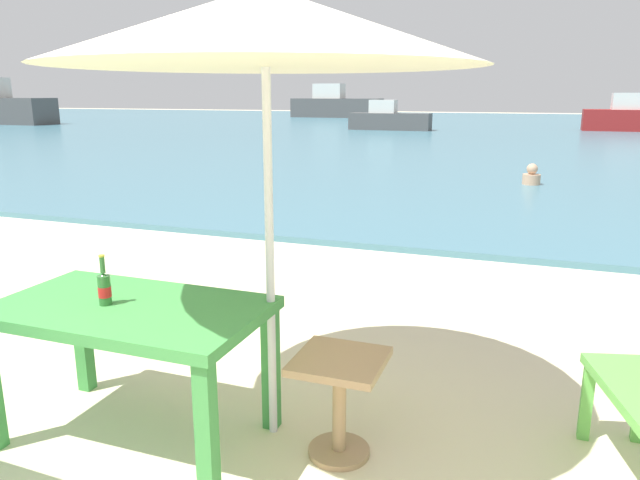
{
  "coord_description": "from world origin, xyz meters",
  "views": [
    {
      "loc": [
        1.46,
        -1.62,
        1.82
      ],
      "look_at": [
        -0.23,
        3.0,
        0.6
      ],
      "focal_mm": 33.35,
      "sensor_mm": 36.0,
      "label": 1
    }
  ],
  "objects_px": {
    "picnic_table_green": "(130,325)",
    "boat_tanker": "(336,105)",
    "beer_bottle_amber": "(104,287)",
    "swimmer_person": "(532,176)",
    "boat_ferry": "(389,119)",
    "side_table_wood": "(339,392)",
    "patio_umbrella": "(265,27)",
    "boat_barge": "(637,117)"
  },
  "relations": [
    {
      "from": "patio_umbrella",
      "to": "swimmer_person",
      "type": "height_order",
      "value": "patio_umbrella"
    },
    {
      "from": "side_table_wood",
      "to": "boat_barge",
      "type": "bearing_deg",
      "value": 80.12
    },
    {
      "from": "picnic_table_green",
      "to": "boat_tanker",
      "type": "bearing_deg",
      "value": 107.14
    },
    {
      "from": "picnic_table_green",
      "to": "boat_ferry",
      "type": "xyz_separation_m",
      "value": [
        -5.03,
        26.46,
        -0.06
      ]
    },
    {
      "from": "boat_barge",
      "to": "boat_ferry",
      "type": "relative_size",
      "value": 1.23
    },
    {
      "from": "boat_ferry",
      "to": "boat_tanker",
      "type": "xyz_separation_m",
      "value": [
        -7.41,
        13.87,
        0.36
      ]
    },
    {
      "from": "beer_bottle_amber",
      "to": "swimmer_person",
      "type": "distance_m",
      "value": 10.17
    },
    {
      "from": "picnic_table_green",
      "to": "boat_tanker",
      "type": "height_order",
      "value": "boat_tanker"
    },
    {
      "from": "side_table_wood",
      "to": "boat_ferry",
      "type": "relative_size",
      "value": 0.14
    },
    {
      "from": "picnic_table_green",
      "to": "side_table_wood",
      "type": "height_order",
      "value": "picnic_table_green"
    },
    {
      "from": "boat_barge",
      "to": "boat_ferry",
      "type": "xyz_separation_m",
      "value": [
        -11.2,
        -3.03,
        -0.12
      ]
    },
    {
      "from": "beer_bottle_amber",
      "to": "boat_barge",
      "type": "bearing_deg",
      "value": 77.99
    },
    {
      "from": "side_table_wood",
      "to": "beer_bottle_amber",
      "type": "bearing_deg",
      "value": -167.71
    },
    {
      "from": "picnic_table_green",
      "to": "beer_bottle_amber",
      "type": "distance_m",
      "value": 0.23
    },
    {
      "from": "beer_bottle_amber",
      "to": "patio_umbrella",
      "type": "height_order",
      "value": "patio_umbrella"
    },
    {
      "from": "patio_umbrella",
      "to": "boat_ferry",
      "type": "xyz_separation_m",
      "value": [
        -5.69,
        26.16,
        -1.52
      ]
    },
    {
      "from": "boat_ferry",
      "to": "swimmer_person",
      "type": "bearing_deg",
      "value": -67.44
    },
    {
      "from": "patio_umbrella",
      "to": "boat_ferry",
      "type": "bearing_deg",
      "value": 102.28
    },
    {
      "from": "swimmer_person",
      "to": "boat_barge",
      "type": "xyz_separation_m",
      "value": [
        4.33,
        19.56,
        0.48
      ]
    },
    {
      "from": "beer_bottle_amber",
      "to": "picnic_table_green",
      "type": "bearing_deg",
      "value": 19.06
    },
    {
      "from": "picnic_table_green",
      "to": "patio_umbrella",
      "type": "bearing_deg",
      "value": 24.21
    },
    {
      "from": "boat_ferry",
      "to": "patio_umbrella",
      "type": "bearing_deg",
      "value": -77.72
    },
    {
      "from": "swimmer_person",
      "to": "boat_tanker",
      "type": "height_order",
      "value": "boat_tanker"
    },
    {
      "from": "picnic_table_green",
      "to": "boat_tanker",
      "type": "relative_size",
      "value": 0.21
    },
    {
      "from": "swimmer_person",
      "to": "boat_ferry",
      "type": "bearing_deg",
      "value": 112.56
    },
    {
      "from": "picnic_table_green",
      "to": "beer_bottle_amber",
      "type": "xyz_separation_m",
      "value": [
        -0.11,
        -0.04,
        0.2
      ]
    },
    {
      "from": "patio_umbrella",
      "to": "boat_tanker",
      "type": "xyz_separation_m",
      "value": [
        -13.1,
        40.02,
        -1.16
      ]
    },
    {
      "from": "swimmer_person",
      "to": "boat_ferry",
      "type": "xyz_separation_m",
      "value": [
        -6.87,
        16.54,
        0.36
      ]
    },
    {
      "from": "picnic_table_green",
      "to": "boat_tanker",
      "type": "xyz_separation_m",
      "value": [
        -12.43,
        40.32,
        0.3
      ]
    },
    {
      "from": "picnic_table_green",
      "to": "side_table_wood",
      "type": "bearing_deg",
      "value": 11.56
    },
    {
      "from": "picnic_table_green",
      "to": "side_table_wood",
      "type": "xyz_separation_m",
      "value": [
        1.07,
        0.22,
        -0.3
      ]
    },
    {
      "from": "beer_bottle_amber",
      "to": "side_table_wood",
      "type": "relative_size",
      "value": 0.49
    },
    {
      "from": "boat_ferry",
      "to": "boat_tanker",
      "type": "distance_m",
      "value": 15.72
    },
    {
      "from": "boat_tanker",
      "to": "side_table_wood",
      "type": "bearing_deg",
      "value": -71.38
    },
    {
      "from": "swimmer_person",
      "to": "boat_ferry",
      "type": "relative_size",
      "value": 0.1
    },
    {
      "from": "patio_umbrella",
      "to": "swimmer_person",
      "type": "distance_m",
      "value": 9.87
    },
    {
      "from": "side_table_wood",
      "to": "swimmer_person",
      "type": "distance_m",
      "value": 9.73
    },
    {
      "from": "patio_umbrella",
      "to": "boat_barge",
      "type": "distance_m",
      "value": 29.73
    },
    {
      "from": "patio_umbrella",
      "to": "swimmer_person",
      "type": "xyz_separation_m",
      "value": [
        1.18,
        9.62,
        -1.88
      ]
    },
    {
      "from": "side_table_wood",
      "to": "boat_ferry",
      "type": "bearing_deg",
      "value": 103.09
    },
    {
      "from": "beer_bottle_amber",
      "to": "side_table_wood",
      "type": "xyz_separation_m",
      "value": [
        1.19,
        0.26,
        -0.5
      ]
    },
    {
      "from": "side_table_wood",
      "to": "boat_tanker",
      "type": "distance_m",
      "value": 42.32
    }
  ]
}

